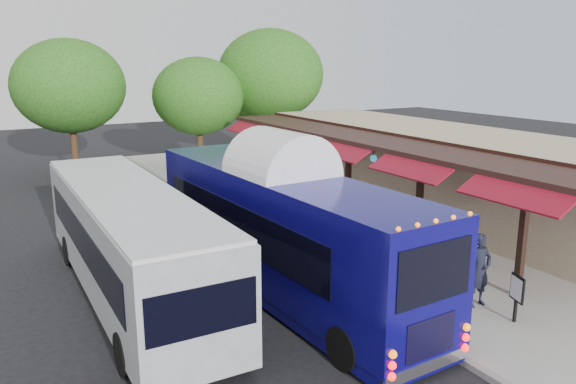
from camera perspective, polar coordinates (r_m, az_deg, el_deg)
ground at (r=17.25m, az=3.45°, el=-8.80°), size 90.00×90.00×0.00m
sidewalk at (r=23.06m, az=8.47°, el=-2.93°), size 10.00×40.00×0.15m
curb at (r=20.50m, az=-2.55°, el=-4.90°), size 0.20×40.00×0.16m
station_shelter at (r=24.84m, az=14.79°, el=2.15°), size 8.15×20.00×3.60m
coach_bus at (r=15.79m, az=-0.65°, el=-3.29°), size 2.97×11.60×3.68m
city_bus at (r=16.10m, az=-15.90°, el=-4.53°), size 2.60×11.44×3.07m
ped_a at (r=15.61m, az=18.87°, el=-7.49°), size 0.74×0.50×1.98m
ped_b at (r=20.92m, az=2.39°, el=-1.95°), size 0.88×0.74×1.64m
ped_c at (r=20.07m, az=-0.58°, el=-2.40°), size 1.05×0.45×1.78m
ped_d at (r=22.81m, az=3.58°, el=-0.31°), size 1.34×0.92×1.92m
sign_board at (r=15.03m, az=22.24°, el=-9.27°), size 0.23×0.54×1.22m
tree_left at (r=32.73m, az=-9.09°, el=9.59°), size 5.17×5.17×6.61m
tree_mid at (r=34.93m, az=-1.80°, el=11.82°), size 6.47×6.47×8.29m
tree_right at (r=36.59m, az=-2.43°, el=9.79°), size 4.91×4.91×6.29m
tree_far at (r=32.76m, az=-21.35°, el=9.98°), size 5.92×5.92×7.57m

